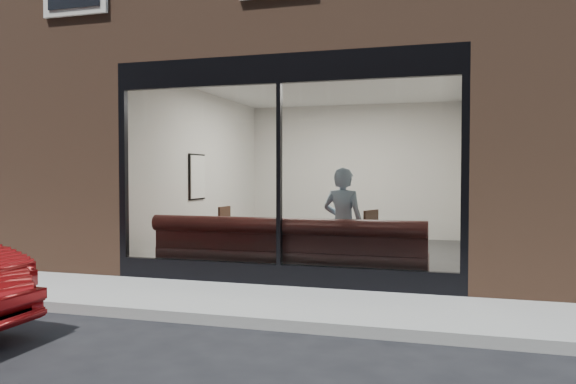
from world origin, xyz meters
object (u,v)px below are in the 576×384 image
(cafe_table_right, at_px, (342,225))
(cafe_chair_right, at_px, (361,251))
(cafe_table_left, at_px, (267,222))
(banquette, at_px, (287,265))
(person, at_px, (343,224))
(cafe_chair_left, at_px, (215,244))

(cafe_table_right, relative_size, cafe_chair_right, 1.30)
(cafe_table_left, bearing_deg, cafe_chair_right, 15.56)
(banquette, xyz_separation_m, person, (0.78, 0.22, 0.60))
(banquette, relative_size, cafe_table_right, 7.10)
(cafe_table_right, bearing_deg, cafe_table_left, 173.05)
(cafe_chair_left, xyz_separation_m, cafe_chair_right, (2.74, -0.15, 0.00))
(cafe_chair_left, relative_size, cafe_chair_right, 0.96)
(cafe_table_left, xyz_separation_m, cafe_chair_left, (-1.21, 0.58, -0.50))
(banquette, relative_size, person, 2.43)
(cafe_table_right, bearing_deg, banquette, -120.49)
(banquette, height_order, cafe_chair_left, banquette)
(cafe_table_left, xyz_separation_m, cafe_table_right, (1.31, -0.16, 0.00))
(banquette, xyz_separation_m, cafe_chair_left, (-1.91, 1.77, 0.01))
(banquette, height_order, cafe_table_right, cafe_table_right)
(banquette, distance_m, cafe_table_right, 1.30)
(person, xyz_separation_m, cafe_chair_left, (-2.69, 1.55, -0.58))
(person, bearing_deg, banquette, 24.94)
(cafe_table_right, bearing_deg, person, -78.18)
(cafe_table_left, relative_size, cafe_chair_right, 1.37)
(person, distance_m, cafe_table_left, 1.78)
(banquette, distance_m, cafe_chair_right, 1.82)
(banquette, bearing_deg, cafe_table_right, 59.51)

